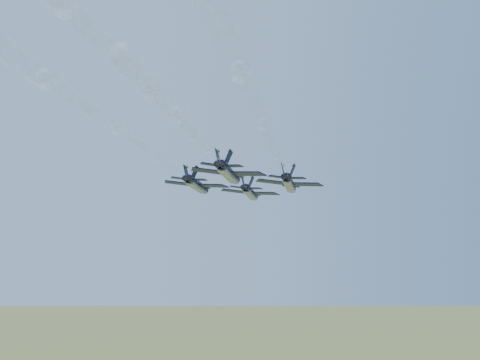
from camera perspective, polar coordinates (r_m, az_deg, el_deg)
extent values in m
cylinder|color=black|center=(112.26, 1.11, -1.33)|extent=(6.50, 12.17, 1.75)
cone|color=black|center=(119.59, 1.65, -1.76)|extent=(2.57, 2.94, 1.75)
ellipsoid|color=black|center=(115.45, 1.37, -1.27)|extent=(1.80, 2.47, 0.86)
cube|color=gray|center=(112.19, 1.08, -1.64)|extent=(5.72, 10.87, 0.56)
cube|color=black|center=(112.07, -0.56, -1.20)|extent=(5.69, 3.48, 0.72)
cube|color=orange|center=(113.64, -0.41, -1.25)|extent=(5.30, 0.79, 0.74)
cube|color=black|center=(111.04, 2.67, -1.46)|extent=(6.09, 5.85, 0.72)
cube|color=orange|center=(112.62, 2.78, -1.51)|extent=(4.20, 3.72, 0.74)
cube|color=black|center=(106.77, -0.42, -0.87)|extent=(2.47, 1.55, 0.38)
cube|color=black|center=(106.10, 1.68, -1.03)|extent=(2.79, 2.80, 0.38)
cube|color=black|center=(107.35, 0.33, -0.26)|extent=(1.42, 2.16, 2.42)
cube|color=black|center=(107.08, 1.17, -0.33)|extent=(1.85, 2.35, 2.30)
cylinder|color=black|center=(105.83, 0.34, -0.94)|extent=(1.49, 1.48, 1.13)
cylinder|color=black|center=(105.69, 0.79, -0.97)|extent=(1.49, 1.48, 1.13)
cylinder|color=black|center=(100.67, -4.61, -0.50)|extent=(6.50, 12.17, 1.75)
cone|color=black|center=(107.86, -3.63, -1.03)|extent=(2.57, 2.94, 1.75)
ellipsoid|color=black|center=(103.80, -4.15, -0.46)|extent=(1.80, 2.47, 0.86)
cube|color=gray|center=(100.61, -4.65, -0.85)|extent=(5.72, 10.87, 0.56)
cube|color=black|center=(100.82, -6.48, -0.36)|extent=(5.69, 3.48, 0.72)
cube|color=orange|center=(102.35, -6.22, -0.43)|extent=(5.30, 0.79, 0.74)
cube|color=black|center=(99.15, -2.95, -0.64)|extent=(6.09, 5.85, 0.72)
cube|color=orange|center=(100.71, -2.74, -0.71)|extent=(4.20, 3.72, 0.74)
cube|color=black|center=(95.53, -6.64, 0.07)|extent=(2.47, 1.55, 0.38)
cube|color=black|center=(94.45, -4.35, -0.11)|extent=(2.79, 2.80, 0.38)
cube|color=black|center=(95.98, -5.77, 0.73)|extent=(1.42, 2.16, 2.42)
cube|color=black|center=(95.55, -4.85, 0.66)|extent=(1.85, 2.35, 2.30)
cylinder|color=black|center=(94.45, -5.86, 0.00)|extent=(1.49, 1.48, 1.13)
cylinder|color=black|center=(94.22, -5.37, -0.04)|extent=(1.49, 1.48, 1.13)
cylinder|color=black|center=(98.89, 5.29, -0.35)|extent=(6.50, 12.17, 1.75)
cone|color=black|center=(106.27, 5.61, -0.90)|extent=(2.57, 2.94, 1.75)
ellipsoid|color=black|center=(102.12, 5.46, -0.31)|extent=(1.80, 2.47, 0.86)
cube|color=gray|center=(98.81, 5.26, -0.70)|extent=(5.72, 10.87, 0.56)
cube|color=black|center=(98.48, 3.41, -0.20)|extent=(5.69, 3.48, 0.72)
cube|color=orange|center=(100.06, 3.51, -0.28)|extent=(5.30, 0.79, 0.74)
cube|color=black|center=(97.90, 7.11, -0.49)|extent=(6.09, 5.85, 0.72)
cube|color=orange|center=(99.49, 7.16, -0.56)|extent=(4.20, 3.72, 0.74)
cube|color=black|center=(93.22, 3.80, 0.24)|extent=(2.47, 1.55, 0.38)
cube|color=black|center=(92.85, 6.22, 0.05)|extent=(2.79, 2.80, 0.38)
cube|color=black|center=(93.93, 4.63, 0.92)|extent=(1.42, 2.16, 2.42)
cube|color=black|center=(93.78, 5.60, 0.84)|extent=(1.85, 2.35, 2.30)
cylinder|color=black|center=(92.39, 4.71, 0.17)|extent=(1.49, 1.48, 1.13)
cylinder|color=black|center=(92.31, 5.23, 0.13)|extent=(1.49, 1.48, 1.13)
cylinder|color=black|center=(86.20, -1.21, 0.78)|extent=(6.50, 12.17, 1.75)
cone|color=black|center=(93.46, -0.34, 0.07)|extent=(2.57, 2.94, 1.75)
ellipsoid|color=black|center=(89.38, -0.78, 0.79)|extent=(1.80, 2.47, 0.86)
cube|color=gray|center=(86.12, -1.25, 0.38)|extent=(5.72, 10.87, 0.56)
cube|color=black|center=(86.17, -3.39, 0.96)|extent=(5.69, 3.48, 0.72)
cube|color=orange|center=(87.72, -3.14, 0.85)|extent=(5.30, 0.79, 0.74)
cube|color=black|center=(84.86, 0.80, 0.64)|extent=(6.09, 5.85, 0.72)
cube|color=orange|center=(86.44, 0.97, 0.54)|extent=(4.20, 3.72, 0.74)
cube|color=black|center=(80.89, -3.37, 1.54)|extent=(2.47, 1.55, 0.38)
cube|color=black|center=(80.03, -0.63, 1.34)|extent=(2.79, 2.80, 0.38)
cube|color=black|center=(81.46, -2.37, 2.32)|extent=(1.42, 2.16, 2.42)
cube|color=black|center=(81.11, -1.27, 2.24)|extent=(1.85, 2.35, 2.30)
cylinder|color=black|center=(79.89, -2.41, 1.48)|extent=(1.49, 1.48, 1.13)
cylinder|color=black|center=(79.70, -1.82, 1.43)|extent=(1.49, 1.48, 1.13)
cylinder|color=white|center=(97.76, -0.20, -0.30)|extent=(7.48, 15.93, 0.93)
cylinder|color=white|center=(82.27, -2.12, 1.23)|extent=(7.80, 16.06, 1.28)
cylinder|color=white|center=(67.00, -4.92, 3.44)|extent=(8.18, 16.22, 1.69)
cylinder|color=white|center=(52.14, -9.38, 6.93)|extent=(8.62, 16.41, 2.17)
cylinder|color=white|center=(86.55, -7.04, 0.81)|extent=(7.48, 15.93, 0.93)
cylinder|color=white|center=(71.66, -10.71, 2.79)|extent=(7.80, 16.06, 1.28)
cylinder|color=white|center=(57.35, -16.29, 5.75)|extent=(8.18, 16.22, 1.69)
cylinder|color=white|center=(84.29, 4.50, 1.02)|extent=(7.48, 15.93, 0.93)
cylinder|color=white|center=(68.67, 3.27, 3.14)|extent=(7.80, 16.06, 1.28)
cylinder|color=white|center=(53.25, 1.31, 6.49)|extent=(8.18, 16.22, 1.69)
cylinder|color=white|center=(38.27, -2.28, 12.51)|extent=(8.62, 16.41, 2.17)
cylinder|color=white|center=(71.93, -3.45, 2.62)|extent=(7.48, 15.93, 0.93)
cylinder|color=white|center=(56.87, -7.13, 5.60)|extent=(7.80, 16.06, 1.28)
cylinder|color=white|center=(42.47, -13.47, 10.60)|extent=(8.18, 16.22, 1.69)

